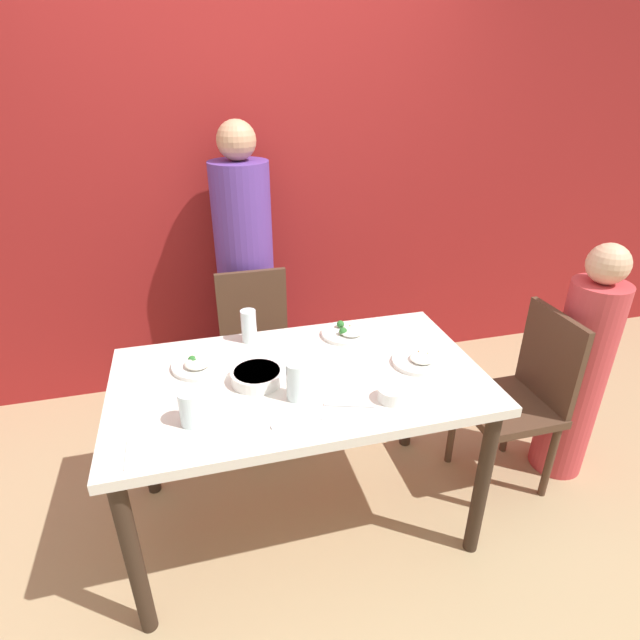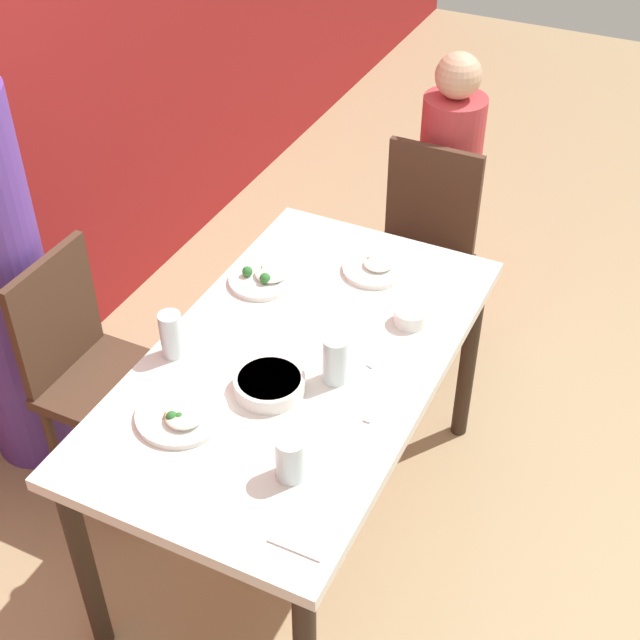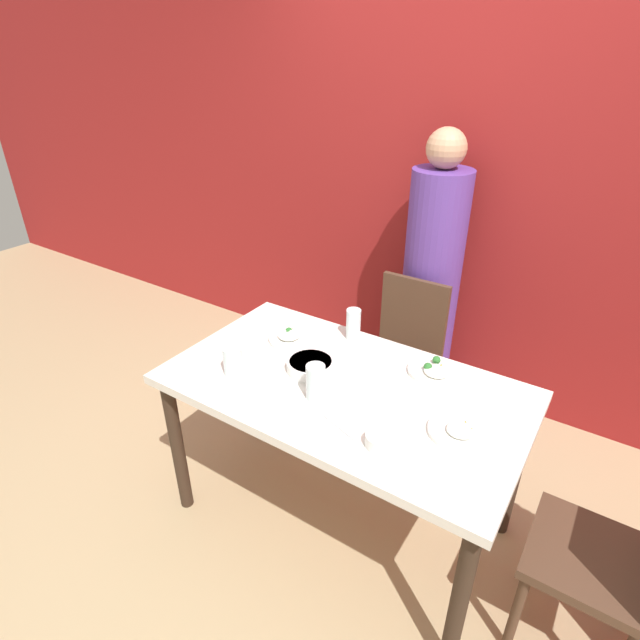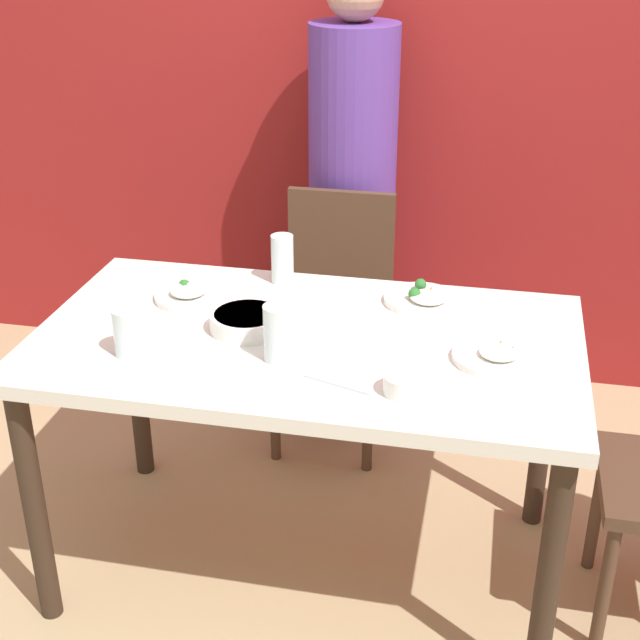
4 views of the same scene
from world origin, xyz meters
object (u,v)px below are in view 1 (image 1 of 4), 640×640
chair_adult_spot (258,349)px  person_child (579,373)px  bowl_curry (257,376)px  glass_water_tall (296,381)px  person_adult (246,281)px  chair_child_spot (522,395)px  plate_rice_adult (346,333)px

chair_adult_spot → person_child: person_child is taller
bowl_curry → glass_water_tall: bearing=-49.8°
chair_adult_spot → person_adult: bearing=90.0°
person_adult → chair_child_spot: bearing=-43.8°
chair_child_spot → person_adult: bearing=-133.8°
glass_water_tall → person_child: bearing=5.6°
chair_child_spot → bowl_curry: chair_child_spot is taller
chair_child_spot → bowl_curry: 1.27m
person_adult → plate_rice_adult: (0.35, -0.81, 0.03)m
bowl_curry → glass_water_tall: glass_water_tall is taller
person_child → plate_rice_adult: size_ratio=5.61×
chair_adult_spot → bowl_curry: size_ratio=4.43×
person_adult → person_child: (1.43, -1.09, -0.20)m
chair_child_spot → person_adult: 1.59m
chair_adult_spot → glass_water_tall: (0.03, -0.89, 0.36)m
person_adult → bowl_curry: person_adult is taller
person_adult → glass_water_tall: 1.23m
chair_child_spot → glass_water_tall: size_ratio=6.09×
person_adult → plate_rice_adult: size_ratio=7.62×
bowl_curry → person_child: bearing=-0.3°
chair_adult_spot → glass_water_tall: glass_water_tall is taller
plate_rice_adult → glass_water_tall: (-0.32, -0.41, 0.06)m
person_adult → plate_rice_adult: bearing=-66.8°
chair_adult_spot → chair_child_spot: size_ratio=1.00×
person_adult → person_child: size_ratio=1.36×
person_adult → bowl_curry: 1.08m
bowl_curry → glass_water_tall: size_ratio=1.38×
bowl_curry → plate_rice_adult: bearing=30.5°
chair_adult_spot → glass_water_tall: bearing=-88.2°
chair_adult_spot → glass_water_tall: size_ratio=6.09×
bowl_curry → glass_water_tall: (0.12, -0.15, 0.05)m
chair_adult_spot → person_child: bearing=-27.7°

